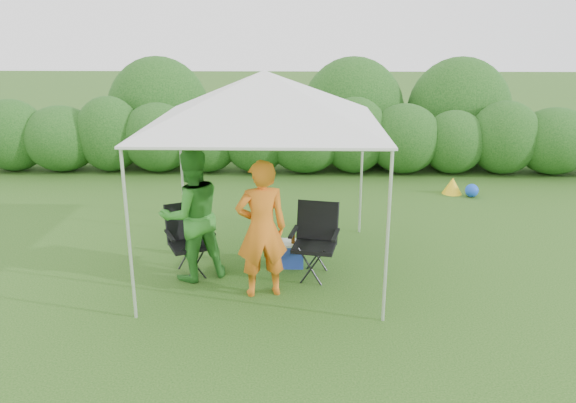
{
  "coord_description": "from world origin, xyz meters",
  "views": [
    {
      "loc": [
        0.51,
        -7.04,
        3.43
      ],
      "look_at": [
        0.32,
        0.4,
        1.05
      ],
      "focal_mm": 35.0,
      "sensor_mm": 36.0,
      "label": 1
    }
  ],
  "objects_px": {
    "chair_left": "(188,235)",
    "canopy": "(264,98)",
    "cooler": "(289,254)",
    "man": "(262,229)",
    "woman": "(192,215)",
    "chair_right": "(316,235)"
  },
  "relations": [
    {
      "from": "man",
      "to": "cooler",
      "type": "bearing_deg",
      "value": -123.61
    },
    {
      "from": "canopy",
      "to": "chair_right",
      "type": "relative_size",
      "value": 2.99
    },
    {
      "from": "man",
      "to": "canopy",
      "type": "bearing_deg",
      "value": -103.75
    },
    {
      "from": "man",
      "to": "woman",
      "type": "distance_m",
      "value": 1.1
    },
    {
      "from": "chair_left",
      "to": "woman",
      "type": "distance_m",
      "value": 0.42
    },
    {
      "from": "chair_left",
      "to": "woman",
      "type": "relative_size",
      "value": 0.54
    },
    {
      "from": "canopy",
      "to": "chair_left",
      "type": "height_order",
      "value": "canopy"
    },
    {
      "from": "chair_right",
      "to": "man",
      "type": "bearing_deg",
      "value": -127.49
    },
    {
      "from": "canopy",
      "to": "chair_left",
      "type": "distance_m",
      "value": 2.2
    },
    {
      "from": "canopy",
      "to": "woman",
      "type": "relative_size",
      "value": 1.68
    },
    {
      "from": "canopy",
      "to": "cooler",
      "type": "distance_m",
      "value": 2.3
    },
    {
      "from": "woman",
      "to": "chair_left",
      "type": "bearing_deg",
      "value": -88.84
    },
    {
      "from": "canopy",
      "to": "cooler",
      "type": "xyz_separation_m",
      "value": [
        0.33,
        0.08,
        -2.28
      ]
    },
    {
      "from": "canopy",
      "to": "man",
      "type": "xyz_separation_m",
      "value": [
        0.0,
        -0.83,
        -1.55
      ]
    },
    {
      "from": "chair_right",
      "to": "cooler",
      "type": "xyz_separation_m",
      "value": [
        -0.38,
        0.28,
        -0.4
      ]
    },
    {
      "from": "man",
      "to": "woman",
      "type": "bearing_deg",
      "value": -40.09
    },
    {
      "from": "chair_left",
      "to": "chair_right",
      "type": "bearing_deg",
      "value": -27.26
    },
    {
      "from": "canopy",
      "to": "cooler",
      "type": "bearing_deg",
      "value": 13.91
    },
    {
      "from": "man",
      "to": "cooler",
      "type": "xyz_separation_m",
      "value": [
        0.33,
        0.91,
        -0.72
      ]
    },
    {
      "from": "woman",
      "to": "cooler",
      "type": "distance_m",
      "value": 1.56
    },
    {
      "from": "chair_left",
      "to": "canopy",
      "type": "bearing_deg",
      "value": -17.64
    },
    {
      "from": "chair_right",
      "to": "man",
      "type": "xyz_separation_m",
      "value": [
        -0.71,
        -0.63,
        0.32
      ]
    }
  ]
}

